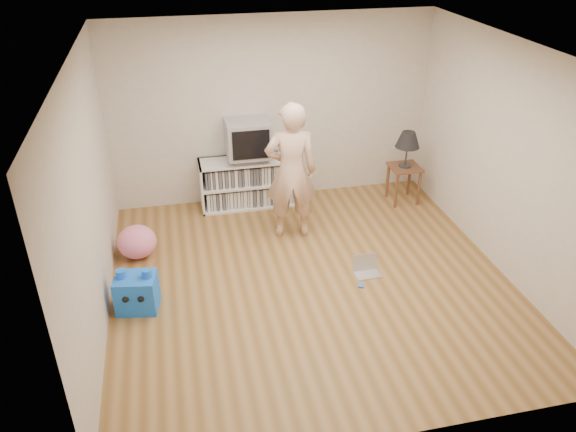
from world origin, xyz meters
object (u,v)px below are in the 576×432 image
(table_lamp, at_px, (408,140))
(person, at_px, (291,172))
(dvd_deck, at_px, (249,157))
(side_table, at_px, (404,175))
(media_unit, at_px, (250,182))
(crt_tv, at_px, (248,138))
(laptop, at_px, (366,268))
(plush_pink, at_px, (137,242))
(plush_blue, at_px, (137,292))

(table_lamp, relative_size, person, 0.29)
(dvd_deck, xyz_separation_m, side_table, (2.18, -0.37, -0.32))
(dvd_deck, bearing_deg, person, -67.41)
(media_unit, distance_m, person, 1.17)
(crt_tv, distance_m, laptop, 2.46)
(dvd_deck, distance_m, crt_tv, 0.29)
(dvd_deck, distance_m, plush_pink, 1.96)
(plush_blue, distance_m, plush_pink, 1.05)
(side_table, relative_size, plush_pink, 1.16)
(laptop, bearing_deg, side_table, 54.43)
(media_unit, height_order, person, person)
(laptop, relative_size, plush_pink, 0.64)
(table_lamp, distance_m, person, 1.88)
(plush_blue, bearing_deg, plush_pink, 100.52)
(media_unit, bearing_deg, table_lamp, -10.03)
(crt_tv, height_order, plush_blue, crt_tv)
(crt_tv, distance_m, plush_blue, 2.74)
(plush_blue, relative_size, plush_pink, 1.04)
(side_table, bearing_deg, crt_tv, 170.46)
(crt_tv, xyz_separation_m, laptop, (1.06, -1.99, -0.96))
(side_table, bearing_deg, dvd_deck, 170.37)
(person, relative_size, plush_blue, 3.64)
(laptop, xyz_separation_m, plush_blue, (-2.61, -0.11, 0.15))
(table_lamp, bearing_deg, plush_pink, -169.65)
(media_unit, relative_size, plush_blue, 2.84)
(plush_blue, bearing_deg, laptop, 12.15)
(dvd_deck, distance_m, plush_blue, 2.67)
(side_table, relative_size, laptop, 1.82)
(media_unit, relative_size, laptop, 4.64)
(person, distance_m, laptop, 1.51)
(dvd_deck, height_order, laptop, dvd_deck)
(plush_blue, bearing_deg, table_lamp, 34.70)
(laptop, bearing_deg, media_unit, 116.78)
(media_unit, height_order, plush_pink, media_unit)
(table_lamp, relative_size, plush_pink, 1.09)
(person, distance_m, plush_pink, 2.08)
(person, bearing_deg, media_unit, -61.17)
(media_unit, xyz_separation_m, laptop, (1.06, -2.01, -0.29))
(side_table, distance_m, plush_pink, 3.81)
(crt_tv, relative_size, plush_pink, 1.26)
(laptop, bearing_deg, table_lamp, 54.43)
(media_unit, bearing_deg, crt_tv, -90.00)
(media_unit, height_order, side_table, media_unit)
(dvd_deck, xyz_separation_m, plush_pink, (-1.57, -1.05, -0.53))
(crt_tv, height_order, laptop, crt_tv)
(plush_blue, bearing_deg, side_table, 34.70)
(side_table, bearing_deg, person, -162.37)
(crt_tv, relative_size, side_table, 1.09)
(media_unit, relative_size, table_lamp, 2.72)
(dvd_deck, bearing_deg, side_table, -9.63)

